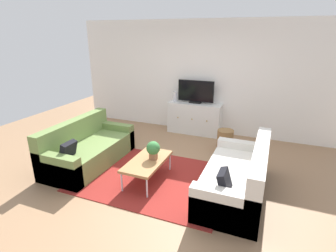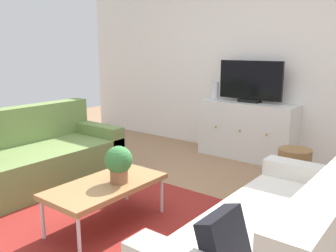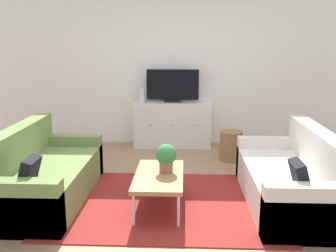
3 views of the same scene
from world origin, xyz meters
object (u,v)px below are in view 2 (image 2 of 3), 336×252
object	(u,v)px
couch_left_side	(30,160)
tv_console	(247,130)
potted_plant	(119,163)
glass_vase	(215,90)
couch_right_side	(291,248)
flat_screen_tv	(250,82)
wicker_basket	(294,170)
coffee_table	(106,187)

from	to	relation	value
couch_left_side	tv_console	distance (m)	2.78
potted_plant	glass_vase	distance (m)	2.51
couch_left_side	glass_vase	xyz separation A→B (m)	(0.91, 2.37, 0.62)
couch_right_side	potted_plant	size ratio (longest dim) A/B	6.00
tv_console	glass_vase	bearing A→B (deg)	180.00
couch_right_side	flat_screen_tv	world-z (taller)	flat_screen_tv
tv_console	couch_left_side	bearing A→B (deg)	-121.26
flat_screen_tv	wicker_basket	bearing A→B (deg)	-41.40
tv_console	glass_vase	size ratio (longest dim) A/B	5.22
glass_vase	couch_left_side	bearing A→B (deg)	-111.02
tv_console	wicker_basket	size ratio (longest dim) A/B	2.86
coffee_table	glass_vase	distance (m)	2.62
tv_console	coffee_table	bearing A→B (deg)	-91.50
couch_left_side	flat_screen_tv	world-z (taller)	flat_screen_tv
potted_plant	flat_screen_tv	size ratio (longest dim) A/B	0.35
potted_plant	glass_vase	bearing A→B (deg)	102.41
flat_screen_tv	couch_left_side	bearing A→B (deg)	-121.04
coffee_table	potted_plant	size ratio (longest dim) A/B	3.25
potted_plant	couch_right_side	bearing A→B (deg)	2.35
glass_vase	potted_plant	bearing A→B (deg)	-77.59
flat_screen_tv	glass_vase	xyz separation A→B (m)	(-0.53, -0.02, -0.15)
glass_vase	wicker_basket	size ratio (longest dim) A/B	0.55
potted_plant	wicker_basket	world-z (taller)	potted_plant
couch_right_side	glass_vase	bearing A→B (deg)	129.62
couch_left_side	tv_console	world-z (taller)	couch_left_side
coffee_table	couch_right_side	bearing A→B (deg)	5.45
potted_plant	tv_console	xyz separation A→B (m)	(-0.01, 2.43, -0.17)
couch_left_side	coffee_table	bearing A→B (deg)	-5.96
couch_left_side	glass_vase	bearing A→B (deg)	68.98
coffee_table	flat_screen_tv	bearing A→B (deg)	88.51
couch_right_side	wicker_basket	distance (m)	1.68
potted_plant	wicker_basket	distance (m)	1.91
coffee_table	tv_console	distance (m)	2.52
couch_right_side	flat_screen_tv	xyz separation A→B (m)	(-1.44, 2.39, 0.76)
couch_right_side	potted_plant	distance (m)	1.46
coffee_table	potted_plant	distance (m)	0.23
tv_console	glass_vase	distance (m)	0.73
coffee_table	tv_console	xyz separation A→B (m)	(0.07, 2.52, 0.03)
coffee_table	couch_left_side	bearing A→B (deg)	174.04
couch_left_side	potted_plant	bearing A→B (deg)	-2.32
potted_plant	tv_console	size ratio (longest dim) A/B	0.24
couch_left_side	coffee_table	world-z (taller)	couch_left_side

